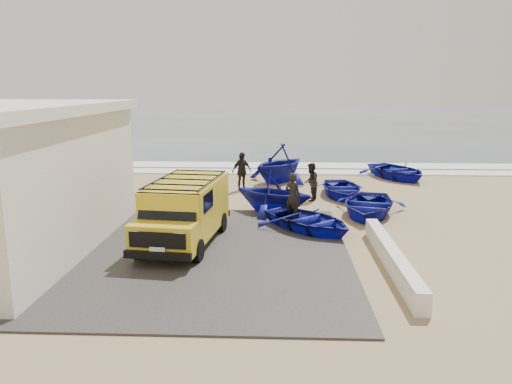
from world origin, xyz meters
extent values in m
plane|color=tan|center=(0.00, 0.00, 0.00)|extent=(160.00, 160.00, 0.00)
cube|color=#3B3836|center=(-2.00, -2.00, 0.03)|extent=(12.00, 10.00, 0.05)
cube|color=#385166|center=(0.00, 56.00, 0.00)|extent=(180.00, 88.00, 0.01)
cube|color=white|center=(0.00, 12.00, 0.03)|extent=(180.00, 1.60, 0.06)
cube|color=white|center=(0.00, 14.50, 0.02)|extent=(180.00, 2.20, 0.04)
cube|color=black|center=(-3.55, -0.50, 2.60)|extent=(0.08, 0.70, 0.90)
cube|color=silver|center=(5.00, -3.00, 0.28)|extent=(0.35, 6.00, 0.55)
cube|color=yellow|center=(-0.87, -0.82, 1.12)|extent=(2.23, 3.89, 1.57)
cube|color=yellow|center=(-1.14, -3.08, 0.76)|extent=(1.89, 1.06, 0.85)
cube|color=black|center=(-1.09, -2.64, 1.52)|extent=(1.69, 0.51, 0.68)
cube|color=black|center=(-1.19, -3.53, 0.85)|extent=(1.53, 0.26, 0.43)
cube|color=black|center=(-1.19, -3.55, 0.45)|extent=(1.84, 0.35, 0.21)
cube|color=black|center=(-0.88, -0.87, 1.97)|extent=(2.10, 3.60, 0.06)
cylinder|color=black|center=(-1.93, -2.61, 0.33)|extent=(0.29, 0.68, 0.66)
cylinder|color=black|center=(-1.59, 0.32, 0.33)|extent=(0.29, 0.68, 0.66)
cylinder|color=black|center=(-0.25, -2.80, 0.33)|extent=(0.29, 0.68, 0.66)
cylinder|color=black|center=(0.09, 0.12, 0.33)|extent=(0.29, 0.68, 0.66)
imported|color=navy|center=(2.98, 0.39, 0.37)|extent=(4.24, 4.33, 0.73)
imported|color=navy|center=(5.36, 2.62, 0.40)|extent=(3.65, 4.43, 0.80)
imported|color=navy|center=(1.77, 2.82, 0.82)|extent=(3.96, 3.76, 1.63)
imported|color=navy|center=(4.74, 5.84, 0.36)|extent=(2.62, 3.56, 0.72)
imported|color=navy|center=(2.04, 9.13, 0.98)|extent=(4.75, 4.87, 1.95)
imported|color=navy|center=(8.23, 10.32, 0.43)|extent=(4.25, 4.91, 0.85)
imported|color=black|center=(2.49, 1.73, 0.88)|extent=(0.77, 0.71, 1.76)
imported|color=black|center=(3.35, 4.98, 0.81)|extent=(0.80, 0.92, 1.61)
imported|color=black|center=(0.27, 7.03, 0.89)|extent=(1.09, 0.99, 1.79)
camera|label=1|loc=(1.90, -15.83, 4.78)|focal=35.00mm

